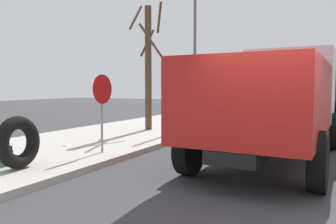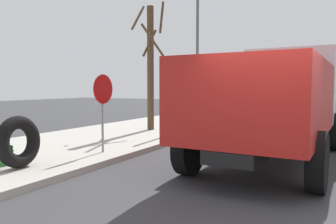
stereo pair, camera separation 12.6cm
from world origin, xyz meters
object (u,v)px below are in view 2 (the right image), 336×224
fire_hydrant (3,145)px  bare_tree (150,64)px  loose_tire (19,142)px  dump_truck_blue (323,90)px  street_light_pole (197,61)px  stop_sign (103,99)px  dump_truck_green (297,91)px  dump_truck_red (276,97)px

fire_hydrant → bare_tree: 7.19m
bare_tree → fire_hydrant: bearing=-176.7°
loose_tire → dump_truck_blue: bearing=-10.5°
fire_hydrant → street_light_pole: size_ratio=0.15×
stop_sign → street_light_pole: size_ratio=0.36×
dump_truck_green → dump_truck_blue: same height
fire_hydrant → bare_tree: (6.85, 0.40, 2.17)m
dump_truck_red → dump_truck_green: same height
dump_truck_blue → bare_tree: 18.13m
loose_tire → dump_truck_blue: 24.54m
dump_truck_green → street_light_pole: 7.42m
dump_truck_green → bare_tree: (-8.43, 4.50, 1.17)m
fire_hydrant → dump_truck_green: (15.28, -4.10, 1.00)m
fire_hydrant → street_light_pole: street_light_pole is taller
dump_truck_green → loose_tire: bearing=166.6°
stop_sign → street_light_pole: (6.55, 0.13, 1.42)m
dump_truck_blue → loose_tire: bearing=169.5°
fire_hydrant → street_light_pole: bearing=-5.2°
fire_hydrant → street_light_pole: 9.13m
street_light_pole → bare_tree: bearing=148.3°
stop_sign → dump_truck_blue: 22.27m
fire_hydrant → dump_truck_red: bearing=-49.6°
stop_sign → bare_tree: bare_tree is taller
loose_tire → dump_truck_green: size_ratio=0.16×
loose_tire → dump_truck_red: size_ratio=0.16×
fire_hydrant → stop_sign: bearing=-22.7°
fire_hydrant → stop_sign: (2.23, -0.93, 0.94)m
dump_truck_green → dump_truck_blue: bearing=-5.3°
stop_sign → bare_tree: size_ratio=0.40×
dump_truck_green → dump_truck_blue: 8.90m
fire_hydrant → dump_truck_blue: dump_truck_blue is taller
dump_truck_blue → dump_truck_red: bearing=-180.0°
dump_truck_red → street_light_pole: (4.58, 4.13, 1.37)m
street_light_pole → dump_truck_green: bearing=-26.9°
fire_hydrant → dump_truck_red: dump_truck_red is taller
bare_tree → dump_truck_green: bearing=-28.1°
loose_tire → dump_truck_red: (4.17, -4.46, 0.90)m
dump_truck_blue → street_light_pole: 15.97m
dump_truck_blue → fire_hydrant: bearing=168.5°
bare_tree → dump_truck_red: bearing=-116.4°
dump_truck_red → bare_tree: bearing=63.6°
loose_tire → street_light_pole: street_light_pole is taller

